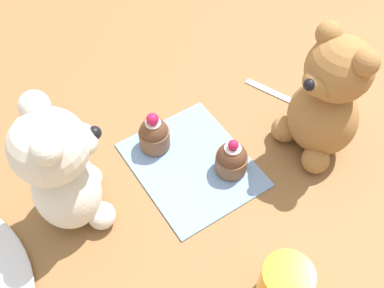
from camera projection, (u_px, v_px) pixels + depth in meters
The scene contains 8 objects.
ground_plane at pixel (192, 165), 0.72m from camera, with size 4.00×4.00×0.00m, color olive.
knitted_placemat at pixel (192, 164), 0.71m from camera, with size 0.21×0.17×0.01m, color #7A9ED1.
teddy_bear_cream at pixel (62, 171), 0.58m from camera, with size 0.12×0.12×0.22m.
teddy_bear_tan at pixel (326, 102), 0.66m from camera, with size 0.12×0.11×0.22m.
cupcake_near_cream_bear at pixel (154, 134), 0.71m from camera, with size 0.05×0.05×0.07m.
cupcake_near_tan_bear at pixel (232, 159), 0.69m from camera, with size 0.05×0.05×0.07m.
juice_glass at pixel (284, 286), 0.56m from camera, with size 0.06×0.06×0.08m, color orange.
teaspoon at pixel (272, 92), 0.81m from camera, with size 0.11×0.01×0.01m, color silver.
Camera 1 is at (-0.34, 0.22, 0.59)m, focal length 42.00 mm.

